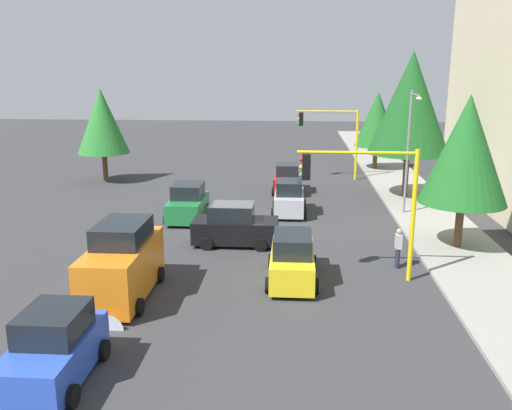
# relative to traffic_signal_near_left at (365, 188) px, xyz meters

# --- Properties ---
(ground_plane) EXTENTS (120.00, 120.00, 0.00)m
(ground_plane) POSITION_rel_traffic_signal_near_left_xyz_m (-6.00, -5.62, -3.72)
(ground_plane) COLOR #353538
(sidewalk_kerb) EXTENTS (80.00, 4.00, 0.15)m
(sidewalk_kerb) POSITION_rel_traffic_signal_near_left_xyz_m (-11.00, 4.88, -3.64)
(sidewalk_kerb) COLOR gray
(sidewalk_kerb) RESTS_ON ground
(lane_arrow_near) EXTENTS (2.40, 1.10, 1.10)m
(lane_arrow_near) POSITION_rel_traffic_signal_near_left_xyz_m (5.51, -8.62, -3.71)
(lane_arrow_near) COLOR silver
(lane_arrow_near) RESTS_ON ground
(traffic_signal_near_left) EXTENTS (0.36, 4.59, 5.22)m
(traffic_signal_near_left) POSITION_rel_traffic_signal_near_left_xyz_m (0.00, 0.00, 0.00)
(traffic_signal_near_left) COLOR yellow
(traffic_signal_near_left) RESTS_ON ground
(traffic_signal_far_left) EXTENTS (0.36, 4.59, 5.22)m
(traffic_signal_far_left) POSITION_rel_traffic_signal_near_left_xyz_m (-20.00, -0.00, -0.00)
(traffic_signal_far_left) COLOR yellow
(traffic_signal_far_left) RESTS_ON ground
(street_lamp_curbside) EXTENTS (2.15, 0.28, 7.00)m
(street_lamp_curbside) POSITION_rel_traffic_signal_near_left_xyz_m (-9.61, 3.58, 0.63)
(street_lamp_curbside) COLOR slate
(street_lamp_curbside) RESTS_ON ground
(tree_roadside_near) EXTENTS (3.89, 3.89, 7.09)m
(tree_roadside_near) POSITION_rel_traffic_signal_near_left_xyz_m (-4.00, 4.88, 0.92)
(tree_roadside_near) COLOR brown
(tree_roadside_near) RESTS_ON ground
(tree_roadside_far) EXTENTS (3.50, 3.50, 6.35)m
(tree_roadside_far) POSITION_rel_traffic_signal_near_left_xyz_m (-24.00, 3.88, 0.43)
(tree_roadside_far) COLOR brown
(tree_roadside_far) RESTS_ON ground
(tree_opposite_side) EXTENTS (3.72, 3.72, 6.77)m
(tree_opposite_side) POSITION_rel_traffic_signal_near_left_xyz_m (-18.00, -16.62, 0.71)
(tree_opposite_side) COLOR brown
(tree_opposite_side) RESTS_ON ground
(tree_roadside_mid) EXTENTS (5.01, 5.01, 9.20)m
(tree_roadside_mid) POSITION_rel_traffic_signal_near_left_xyz_m (-14.00, 4.38, 2.34)
(tree_roadside_mid) COLOR brown
(tree_roadside_mid) RESTS_ON ground
(delivery_van_orange) EXTENTS (4.80, 2.22, 2.77)m
(delivery_van_orange) POSITION_rel_traffic_signal_near_left_xyz_m (2.30, -8.90, -2.44)
(delivery_van_orange) COLOR orange
(delivery_van_orange) RESTS_ON ground
(car_black) EXTENTS (2.11, 4.01, 1.98)m
(car_black) POSITION_rel_traffic_signal_near_left_xyz_m (-4.00, -5.49, -2.82)
(car_black) COLOR black
(car_black) RESTS_ON ground
(car_green) EXTENTS (3.86, 2.12, 1.98)m
(car_green) POSITION_rel_traffic_signal_near_left_xyz_m (-8.23, -8.56, -2.82)
(car_green) COLOR #1E7238
(car_green) RESTS_ON ground
(car_red) EXTENTS (3.70, 1.97, 1.98)m
(car_red) POSITION_rel_traffic_signal_near_left_xyz_m (-15.26, -3.17, -2.82)
(car_red) COLOR red
(car_red) RESTS_ON ground
(car_yellow) EXTENTS (4.16, 1.98, 1.98)m
(car_yellow) POSITION_rel_traffic_signal_near_left_xyz_m (0.37, -2.74, -2.82)
(car_yellow) COLOR yellow
(car_yellow) RESTS_ON ground
(car_blue) EXTENTS (3.67, 2.08, 1.98)m
(car_blue) POSITION_rel_traffic_signal_near_left_xyz_m (7.83, -9.04, -2.82)
(car_blue) COLOR blue
(car_blue) RESTS_ON ground
(car_silver) EXTENTS (3.64, 1.95, 1.98)m
(car_silver) POSITION_rel_traffic_signal_near_left_xyz_m (-9.76, -2.98, -2.82)
(car_silver) COLOR #B2B5BA
(car_silver) RESTS_ON ground
(pedestrian_crossing) EXTENTS (0.40, 0.24, 1.70)m
(pedestrian_crossing) POSITION_rel_traffic_signal_near_left_xyz_m (-1.42, 1.68, -2.81)
(pedestrian_crossing) COLOR #262638
(pedestrian_crossing) RESTS_ON ground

